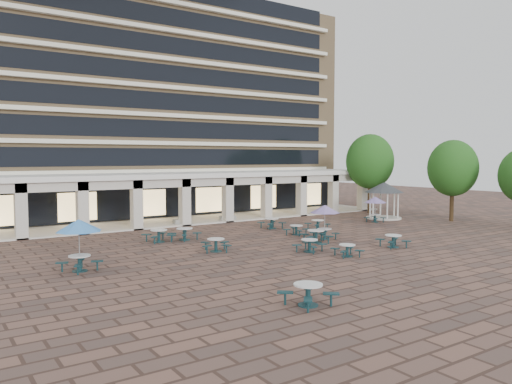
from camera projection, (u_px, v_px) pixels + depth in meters
ground at (296, 244)px, 33.11m from camera, size 120.00×120.00×0.00m
apartment_building at (148, 93)px, 53.29m from camera, size 40.00×15.50×25.20m
retail_arcade at (194, 188)px, 45.14m from camera, size 42.00×6.60×4.40m
picnic_table_0 at (308, 293)px, 19.41m from camera, size 2.05×2.05×0.86m
picnic_table_1 at (347, 249)px, 29.03m from camera, size 1.86×1.86×0.71m
picnic_table_2 at (309, 244)px, 30.46m from camera, size 2.11×2.11×0.78m
picnic_table_3 at (393, 240)px, 32.00m from camera, size 2.08×2.08×0.80m
picnic_table_4 at (79, 227)px, 25.15m from camera, size 2.29×2.29×2.64m
picnic_table_5 at (216, 244)px, 30.58m from camera, size 2.21×2.21×0.80m
picnic_table_6 at (325, 210)px, 35.11m from camera, size 2.09×2.09×2.41m
picnic_table_7 at (296, 229)px, 37.12m from camera, size 2.00×2.00×0.73m
picnic_table_8 at (159, 235)px, 34.01m from camera, size 2.00×2.00×0.85m
picnic_table_9 at (272, 222)px, 40.43m from camera, size 1.90×1.90×0.84m
picnic_table_10 at (316, 235)px, 33.73m from camera, size 2.33×2.33×0.87m
picnic_table_11 at (375, 201)px, 44.27m from camera, size 1.96×1.96×2.26m
picnic_table_12 at (185, 233)px, 34.81m from camera, size 2.24×2.24×0.84m
picnic_table_13 at (318, 224)px, 40.09m from camera, size 1.71×1.71×0.75m
gazebo at (384, 192)px, 46.76m from camera, size 3.66×3.66×3.40m
tree_east_a at (453, 168)px, 44.77m from camera, size 4.41×4.41×7.34m
tree_east_c at (370, 161)px, 51.51m from camera, size 4.91×4.91×8.18m
planter_left at (182, 218)px, 42.55m from camera, size 1.50×0.71×1.34m
planter_right at (227, 215)px, 45.06m from camera, size 1.50×0.80×1.33m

